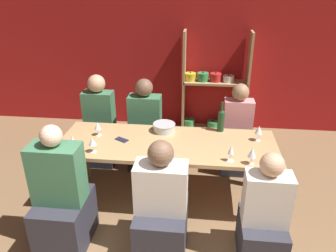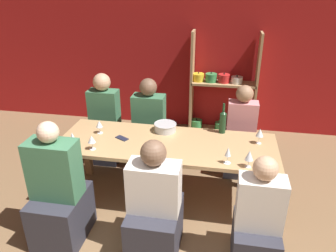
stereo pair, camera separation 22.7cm
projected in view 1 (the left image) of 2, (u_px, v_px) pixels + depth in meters
wall_back_red at (186, 47)px, 5.23m from camera, size 8.80×0.06×2.70m
shelf_unit at (213, 95)px, 5.31m from camera, size 1.04×0.30×1.64m
dining_table at (167, 149)px, 3.58m from camera, size 2.36×0.85×0.74m
mixing_bowl at (164, 127)px, 3.78m from camera, size 0.26×0.26×0.10m
wine_bottle_green at (221, 120)px, 3.75m from camera, size 0.08×0.08×0.36m
wine_glass_white_a at (259, 130)px, 3.53m from camera, size 0.08×0.08×0.17m
wine_glass_white_b at (72, 140)px, 3.33m from camera, size 0.07×0.07×0.18m
wine_glass_empty_a at (252, 153)px, 3.09m from camera, size 0.08×0.08×0.18m
wine_glass_red_a at (92, 142)px, 3.31m from camera, size 0.08×0.08×0.16m
wine_glass_red_b at (231, 150)px, 3.15m from camera, size 0.07×0.07×0.17m
wine_glass_red_c at (98, 126)px, 3.66m from camera, size 0.08×0.08×0.15m
cell_phone at (122, 140)px, 3.59m from camera, size 0.17×0.13×0.01m
person_near_a at (263, 222)px, 2.91m from camera, size 0.40×0.49×1.10m
person_far_a at (146, 134)px, 4.40m from camera, size 0.42×0.53×1.21m
person_near_b at (62, 203)px, 3.06m from camera, size 0.45×0.57×1.26m
person_far_b at (236, 139)px, 4.27m from camera, size 0.36×0.45×1.20m
person_near_c at (161, 214)px, 2.98m from camera, size 0.46×0.57×1.16m
person_far_c at (101, 130)px, 4.47m from camera, size 0.40×0.49×1.24m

